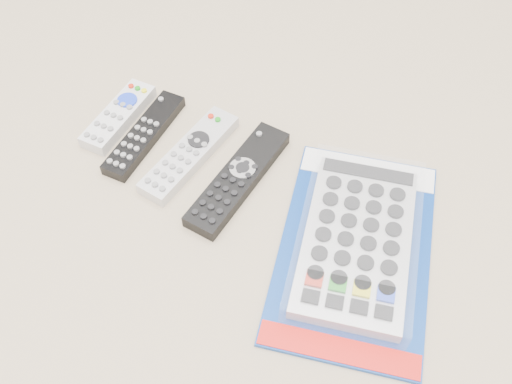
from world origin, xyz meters
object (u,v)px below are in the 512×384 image
at_px(remote_large_black, 238,178).
at_px(jumbo_remote_packaged, 357,240).
at_px(remote_slim_black, 144,135).
at_px(remote_silver_dvd, 189,154).
at_px(remote_small_grey, 119,116).

distance_m(remote_large_black, jumbo_remote_packaged, 0.19).
height_order(remote_slim_black, remote_silver_dvd, remote_silver_dvd).
relative_size(remote_small_grey, remote_large_black, 0.70).
xyz_separation_m(remote_small_grey, remote_large_black, (0.22, -0.03, 0.00)).
bearing_deg(remote_small_grey, remote_large_black, -7.28).
bearing_deg(remote_large_black, remote_silver_dvd, 178.84).
bearing_deg(remote_small_grey, remote_slim_black, -14.91).
relative_size(remote_small_grey, jumbo_remote_packaged, 0.42).
height_order(remote_small_grey, jumbo_remote_packaged, jumbo_remote_packaged).
height_order(remote_small_grey, remote_large_black, same).
relative_size(remote_silver_dvd, remote_large_black, 0.91).
bearing_deg(jumbo_remote_packaged, remote_slim_black, 160.90).
bearing_deg(remote_silver_dvd, remote_large_black, 0.84).
xyz_separation_m(remote_small_grey, remote_slim_black, (0.06, -0.02, -0.00)).
relative_size(remote_large_black, jumbo_remote_packaged, 0.60).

